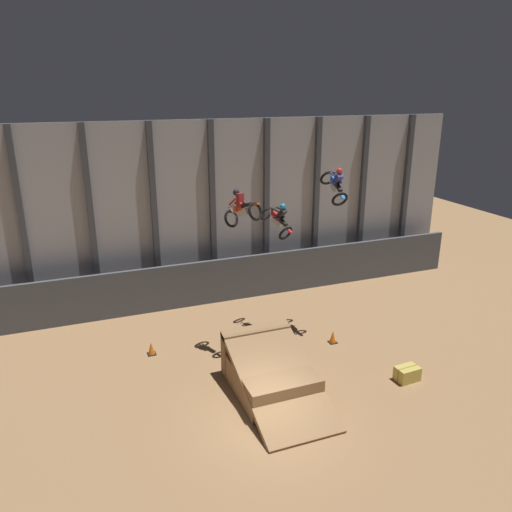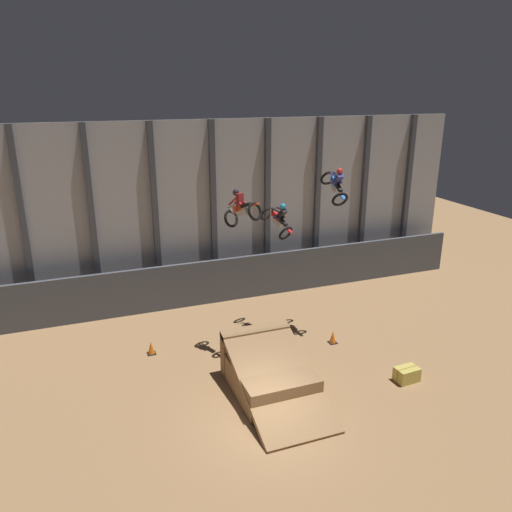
{
  "view_description": "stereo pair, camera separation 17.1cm",
  "coord_description": "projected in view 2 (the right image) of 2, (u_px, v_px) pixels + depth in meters",
  "views": [
    {
      "loc": [
        -5.56,
        -12.87,
        10.81
      ],
      "look_at": [
        1.83,
        6.23,
        3.84
      ],
      "focal_mm": 35.0,
      "sensor_mm": 36.0,
      "label": 1
    },
    {
      "loc": [
        -5.4,
        -12.93,
        10.81
      ],
      "look_at": [
        1.83,
        6.23,
        3.84
      ],
      "focal_mm": 35.0,
      "sensor_mm": 36.0,
      "label": 2
    }
  ],
  "objects": [
    {
      "name": "ground_plane",
      "position": [
        270.0,
        426.0,
        16.74
      ],
      "size": [
        60.0,
        60.0,
        0.0
      ],
      "primitive_type": "plane",
      "color": "#9E754C"
    },
    {
      "name": "arena_back_wall",
      "position": [
        184.0,
        212.0,
        25.77
      ],
      "size": [
        32.0,
        0.4,
        9.3
      ],
      "color": "#A3A8B2",
      "rests_on": "ground_plane"
    },
    {
      "name": "lower_barrier",
      "position": [
        194.0,
        284.0,
        25.65
      ],
      "size": [
        31.36,
        0.2,
        2.35
      ],
      "color": "#474C56",
      "rests_on": "ground_plane"
    },
    {
      "name": "dirt_ramp",
      "position": [
        268.0,
        372.0,
        18.65
      ],
      "size": [
        2.77,
        4.99,
        2.01
      ],
      "color": "#966F48",
      "rests_on": "ground_plane"
    },
    {
      "name": "rider_bike_left_air",
      "position": [
        241.0,
        210.0,
        19.65
      ],
      "size": [
        1.41,
        1.82,
        1.65
      ],
      "rotation": [
        -0.37,
        0.0,
        0.47
      ],
      "color": "black"
    },
    {
      "name": "rider_bike_center_air",
      "position": [
        278.0,
        219.0,
        22.08
      ],
      "size": [
        1.27,
        1.88,
        1.69
      ],
      "rotation": [
        0.49,
        0.0,
        0.36
      ],
      "color": "black"
    },
    {
      "name": "rider_bike_right_air",
      "position": [
        335.0,
        185.0,
        21.32
      ],
      "size": [
        0.81,
        1.85,
        1.7
      ],
      "rotation": [
        0.52,
        0.0,
        -0.05
      ],
      "color": "black"
    },
    {
      "name": "traffic_cone_near_ramp",
      "position": [
        333.0,
        337.0,
        22.11
      ],
      "size": [
        0.36,
        0.36,
        0.58
      ],
      "color": "black",
      "rests_on": "ground_plane"
    },
    {
      "name": "traffic_cone_arena_edge",
      "position": [
        151.0,
        348.0,
        21.2
      ],
      "size": [
        0.36,
        0.36,
        0.58
      ],
      "color": "black",
      "rests_on": "ground_plane"
    },
    {
      "name": "hay_bale_trackside",
      "position": [
        407.0,
        374.0,
        19.25
      ],
      "size": [
        0.94,
        0.65,
        0.57
      ],
      "rotation": [
        0.0,
        0.0,
        0.06
      ],
      "color": "#CCB751",
      "rests_on": "ground_plane"
    }
  ]
}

